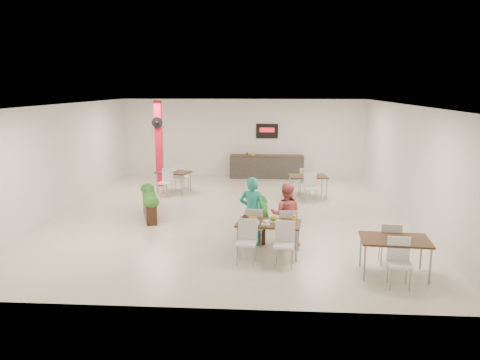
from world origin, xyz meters
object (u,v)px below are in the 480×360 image
side_table_c (395,244)px  service_counter (267,166)px  side_table_b (308,179)px  diner_woman (286,215)px  planter_left (149,201)px  red_column (159,143)px  diner_man (252,211)px  planter_right (259,215)px  side_table_a (174,175)px  main_table (268,227)px

side_table_c → service_counter: bearing=109.6°
side_table_b → side_table_c: (1.21, -6.60, 0.00)m
diner_woman → side_table_c: diner_woman is taller
planter_left → side_table_b: planter_left is taller
red_column → side_table_b: size_ratio=1.93×
diner_woman → planter_left: 4.38m
planter_left → diner_man: bearing=-35.3°
service_counter → side_table_c: (2.63, -9.96, 0.14)m
diner_woman → side_table_c: 2.65m
side_table_b → planter_right: bearing=-116.3°
planter_left → planter_right: 3.41m
red_column → planter_left: (0.72, -4.34, -1.15)m
side_table_a → side_table_b: size_ratio=1.01×
side_table_c → planter_left: bearing=152.4°
planter_right → service_counter: bearing=89.2°
diner_man → planter_right: (0.16, 0.88, -0.33)m
diner_man → side_table_c: diner_man is taller
diner_man → side_table_c: 3.32m
side_table_c → side_table_a: bearing=134.7°
main_table → diner_woman: size_ratio=1.16×
red_column → side_table_c: 10.51m
red_column → diner_man: bearing=-60.0°
planter_right → side_table_a: (-3.15, 4.55, 0.13)m
red_column → main_table: bearing=-59.9°
diner_woman → side_table_b: size_ratio=0.91×
side_table_a → side_table_c: (5.89, -7.05, 0.01)m
planter_right → side_table_b: (1.53, 4.10, 0.14)m
red_column → planter_left: bearing=-80.6°
service_counter → diner_man: 8.35m
main_table → side_table_b: bearing=77.0°
diner_man → planter_left: (-3.01, 2.13, -0.33)m
planter_right → side_table_b: 4.38m
side_table_c → diner_man: bearing=155.6°
diner_woman → side_table_a: diner_woman is taller
main_table → side_table_c: (2.51, -0.97, 0.00)m
main_table → planter_right: bearing=98.7°
side_table_b → side_table_c: bearing=-85.4°
main_table → side_table_a: 6.97m
diner_man → planter_left: 3.71m
service_counter → side_table_b: bearing=-67.0°
main_table → side_table_a: bearing=119.1°
main_table → planter_left: planter_left is taller
side_table_a → service_counter: bearing=59.6°
service_counter → planter_right: bearing=-90.8°
diner_woman → side_table_b: diner_woman is taller
main_table → planter_right: size_ratio=0.91×
main_table → side_table_a: (-3.38, 6.09, -0.01)m
diner_woman → planter_right: 1.12m
red_column → side_table_c: size_ratio=1.94×
service_counter → main_table: size_ratio=1.71×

